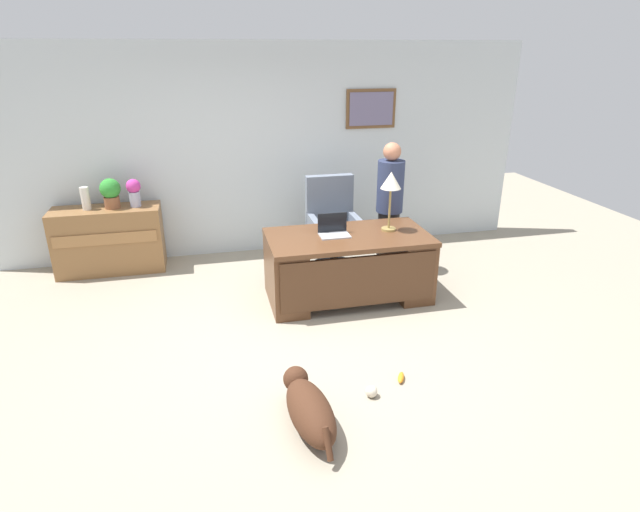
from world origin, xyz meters
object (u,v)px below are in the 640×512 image
vase_empty (85,198)px  dog_toy_bone (401,378)px  credenza (109,240)px  desk (349,265)px  vase_with_flowers (134,191)px  person_standing (389,207)px  dog_toy_ball (371,391)px  armchair (332,228)px  desk_lamp (391,184)px  dog_lying (309,408)px  potted_plant (111,192)px  laptop (334,230)px

vase_empty → dog_toy_bone: size_ratio=1.79×
credenza → vase_empty: bearing=179.6°
credenza → vase_empty: (-0.19, 0.00, 0.54)m
desk → vase_with_flowers: bearing=148.1°
person_standing → dog_toy_ball: 2.74m
desk → armchair: 0.97m
desk_lamp → dog_toy_ball: (-0.78, -1.84, -1.20)m
dog_lying → armchair: bearing=72.4°
potted_plant → desk_lamp: bearing=-23.8°
person_standing → vase_empty: (-3.55, 0.76, 0.13)m
vase_empty → dog_toy_bone: bearing=-46.6°
potted_plant → armchair: bearing=-10.0°
laptop → dog_toy_ball: laptop is taller
desk → potted_plant: size_ratio=4.86×
desk_lamp → laptop: bearing=-179.0°
dog_lying → desk_lamp: 2.69m
credenza → laptop: 2.87m
credenza → dog_lying: credenza is taller
vase_empty → dog_toy_ball: (2.54, -3.18, -0.90)m
dog_lying → dog_toy_bone: 0.96m
person_standing → dog_lying: (-1.57, -2.64, -0.66)m
vase_empty → dog_toy_ball: size_ratio=2.79×
desk_lamp → dog_toy_ball: size_ratio=6.66×
desk → dog_toy_ball: (-0.31, -1.75, -0.35)m
dog_lying → potted_plant: 3.89m
laptop → vase_with_flowers: 2.54m
vase_with_flowers → dog_toy_bone: size_ratio=2.23×
laptop → potted_plant: bearing=150.7°
credenza → vase_with_flowers: (0.36, 0.00, 0.59)m
armchair → dog_toy_bone: armchair is taller
credenza → laptop: laptop is taller
dog_toy_ball → vase_empty: bearing=128.6°
credenza → dog_lying: bearing=-62.2°
desk → dog_toy_bone: desk is taller
desk → desk_lamp: size_ratio=2.69×
desk → dog_lying: (-0.87, -1.97, -0.25)m
vase_empty → dog_toy_ball: vase_empty is taller
desk_lamp → potted_plant: bearing=156.2°
vase_empty → dog_toy_bone: (2.86, -3.03, -0.92)m
dog_toy_ball → armchair: bearing=82.2°
desk → vase_empty: vase_empty is taller
credenza → laptop: (2.51, -1.35, 0.39)m
dog_lying → person_standing: bearing=59.4°
vase_with_flowers → potted_plant: 0.27m
laptop → vase_empty: size_ratio=1.17×
dog_toy_ball → laptop: bearing=85.2°
laptop → potted_plant: (-2.41, 1.35, 0.21)m
vase_with_flowers → potted_plant: bearing=180.0°
person_standing → desk_lamp: (-0.22, -0.59, 0.44)m
desk → armchair: bearing=86.3°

